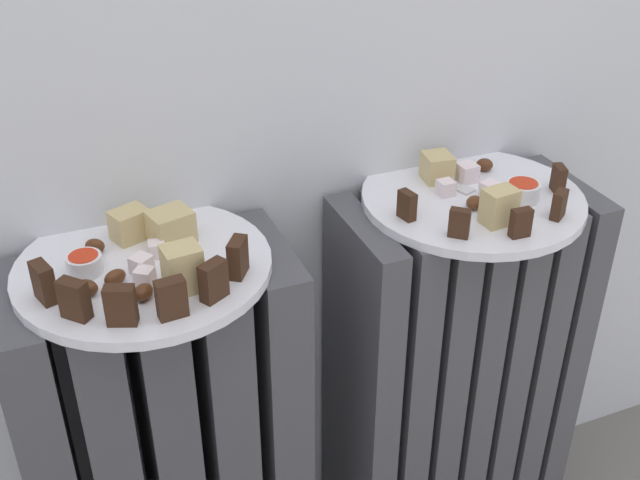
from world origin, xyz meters
TOP-DOWN VIEW (x-y plane):
  - radiator_left at (-0.21, 0.28)m, footprint 0.36×0.18m
  - radiator_right at (0.21, 0.28)m, footprint 0.36×0.18m
  - plate_left at (-0.21, 0.28)m, footprint 0.29×0.29m
  - plate_right at (0.21, 0.28)m, footprint 0.29×0.29m
  - dark_cake_slice_left_0 at (-0.32, 0.25)m, footprint 0.02×0.03m
  - dark_cake_slice_left_1 at (-0.30, 0.20)m, footprint 0.03×0.03m
  - dark_cake_slice_left_2 at (-0.25, 0.18)m, footprint 0.03×0.03m
  - dark_cake_slice_left_3 at (-0.21, 0.17)m, footprint 0.03×0.02m
  - dark_cake_slice_left_4 at (-0.16, 0.18)m, footprint 0.03×0.03m
  - dark_cake_slice_left_5 at (-0.12, 0.22)m, footprint 0.03×0.03m
  - marble_cake_slice_left_0 at (-0.17, 0.31)m, footprint 0.06×0.05m
  - marble_cake_slice_left_1 at (-0.22, 0.34)m, footprint 0.05×0.04m
  - marble_cake_slice_left_2 at (-0.18, 0.21)m, footprint 0.04×0.04m
  - turkish_delight_left_0 at (-0.20, 0.29)m, footprint 0.02×0.02m
  - turkish_delight_left_1 at (-0.22, 0.24)m, footprint 0.03×0.03m
  - turkish_delight_left_2 at (-0.22, 0.26)m, footprint 0.03×0.03m
  - medjool_date_left_0 at (-0.25, 0.25)m, footprint 0.03×0.03m
  - medjool_date_left_1 at (-0.28, 0.24)m, footprint 0.03×0.03m
  - medjool_date_left_2 at (-0.23, 0.21)m, footprint 0.03×0.03m
  - medjool_date_left_3 at (-0.26, 0.32)m, footprint 0.03×0.02m
  - jam_bowl_left at (-0.28, 0.28)m, footprint 0.04×0.04m
  - dark_cake_slice_right_0 at (0.11, 0.26)m, footprint 0.02×0.03m
  - dark_cake_slice_right_1 at (0.14, 0.20)m, footprint 0.03×0.03m
  - dark_cake_slice_right_2 at (0.21, 0.17)m, footprint 0.02×0.01m
  - dark_cake_slice_right_3 at (0.28, 0.19)m, footprint 0.03×0.02m
  - dark_cake_slice_right_4 at (0.32, 0.25)m, footprint 0.02×0.03m
  - marble_cake_slice_right_0 at (0.20, 0.21)m, footprint 0.04×0.03m
  - marble_cake_slice_right_1 at (0.19, 0.34)m, footprint 0.04×0.04m
  - turkish_delight_right_0 at (0.23, 0.26)m, footprint 0.03×0.03m
  - turkish_delight_right_1 at (0.18, 0.29)m, footprint 0.02×0.02m
  - turkish_delight_right_2 at (0.23, 0.32)m, footprint 0.03×0.03m
  - medjool_date_right_0 at (0.23, 0.37)m, footprint 0.03×0.03m
  - medjool_date_right_1 at (0.20, 0.25)m, footprint 0.03×0.03m
  - medjool_date_right_2 at (0.27, 0.34)m, footprint 0.03×0.03m
  - jam_bowl_right at (0.26, 0.24)m, footprint 0.04×0.04m
  - fork at (0.22, 0.27)m, footprint 0.04×0.10m

SIDE VIEW (x-z plane):
  - radiator_left at x=-0.21m, z-range 0.00..0.62m
  - radiator_right at x=0.21m, z-range 0.00..0.62m
  - plate_left at x=-0.21m, z-range 0.63..0.64m
  - plate_right at x=0.21m, z-range 0.63..0.64m
  - fork at x=0.22m, z-range 0.64..0.64m
  - medjool_date_right_1 at x=0.20m, z-range 0.64..0.65m
  - medjool_date_right_0 at x=0.23m, z-range 0.64..0.66m
  - medjool_date_left_0 at x=-0.25m, z-range 0.64..0.66m
  - medjool_date_right_2 at x=0.27m, z-range 0.64..0.66m
  - medjool_date_left_3 at x=-0.26m, z-range 0.64..0.66m
  - medjool_date_left_2 at x=-0.23m, z-range 0.64..0.66m
  - medjool_date_left_1 at x=-0.28m, z-range 0.64..0.66m
  - turkish_delight_left_0 at x=-0.20m, z-range 0.64..0.66m
  - turkish_delight_left_1 at x=-0.22m, z-range 0.64..0.66m
  - turkish_delight_right_1 at x=0.18m, z-range 0.64..0.66m
  - turkish_delight_left_2 at x=-0.22m, z-range 0.64..0.66m
  - turkish_delight_right_0 at x=0.23m, z-range 0.64..0.66m
  - jam_bowl_left at x=-0.28m, z-range 0.64..0.66m
  - turkish_delight_right_2 at x=0.23m, z-range 0.64..0.66m
  - jam_bowl_right at x=0.26m, z-range 0.64..0.67m
  - dark_cake_slice_right_0 at x=0.11m, z-range 0.64..0.68m
  - dark_cake_slice_right_1 at x=0.14m, z-range 0.64..0.68m
  - dark_cake_slice_right_2 at x=0.21m, z-range 0.64..0.68m
  - dark_cake_slice_right_3 at x=0.28m, z-range 0.64..0.68m
  - dark_cake_slice_right_4 at x=0.32m, z-range 0.64..0.68m
  - marble_cake_slice_right_1 at x=0.19m, z-range 0.64..0.68m
  - marble_cake_slice_left_1 at x=-0.22m, z-range 0.64..0.68m
  - marble_cake_slice_left_0 at x=-0.17m, z-range 0.64..0.68m
  - dark_cake_slice_left_0 at x=-0.32m, z-range 0.64..0.68m
  - dark_cake_slice_left_1 at x=-0.30m, z-range 0.64..0.68m
  - dark_cake_slice_left_2 at x=-0.25m, z-range 0.64..0.68m
  - dark_cake_slice_left_3 at x=-0.21m, z-range 0.64..0.68m
  - dark_cake_slice_left_4 at x=-0.16m, z-range 0.64..0.68m
  - dark_cake_slice_left_5 at x=-0.12m, z-range 0.64..0.68m
  - marble_cake_slice_right_0 at x=0.20m, z-range 0.64..0.69m
  - marble_cake_slice_left_2 at x=-0.18m, z-range 0.64..0.69m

